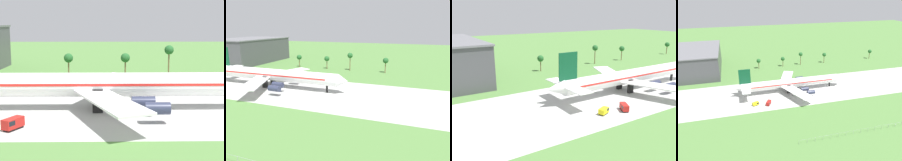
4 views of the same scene
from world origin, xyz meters
TOP-DOWN VIEW (x-y plane):
  - ground_plane at (0.00, 0.00)m, footprint 600.00×600.00m
  - taxiway_strip at (0.00, 0.00)m, footprint 320.00×44.00m
  - jet_airliner at (-28.38, 0.96)m, footprint 78.90×51.90m
  - terminal_building at (-93.64, 60.29)m, footprint 36.72×61.20m
  - palm_tree_row at (4.13, 52.89)m, footprint 116.02×3.60m

SIDE VIEW (x-z plane):
  - ground_plane at x=0.00m, z-range 0.00..0.00m
  - taxiway_strip at x=0.00m, z-range 0.00..0.02m
  - jet_airliner at x=-28.38m, z-range -3.33..15.33m
  - palm_tree_row at x=4.13m, z-range 1.83..13.91m
  - terminal_building at x=-93.64m, z-range 0.02..19.57m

